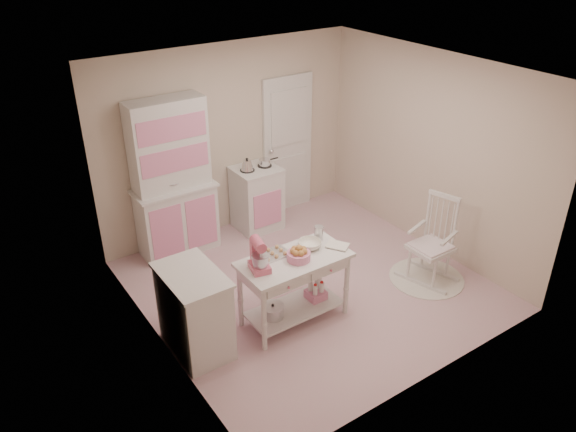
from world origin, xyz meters
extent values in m
plane|color=#C67C90|center=(0.00, 0.00, 0.00)|extent=(3.80, 3.80, 0.00)
cube|color=white|center=(0.00, 0.00, 2.60)|extent=(3.80, 3.80, 0.04)
cube|color=beige|center=(0.00, 1.90, 1.30)|extent=(3.80, 0.04, 2.60)
cube|color=beige|center=(0.00, -1.90, 1.30)|extent=(3.80, 0.04, 2.60)
cube|color=beige|center=(-1.90, 0.00, 1.30)|extent=(0.04, 3.80, 2.60)
cube|color=beige|center=(1.90, 0.00, 1.30)|extent=(0.04, 3.80, 2.60)
cube|color=silver|center=(0.95, 1.87, 1.02)|extent=(0.82, 0.05, 2.04)
cube|color=silver|center=(-0.95, 1.66, 1.04)|extent=(1.06, 0.50, 2.08)
cube|color=silver|center=(0.25, 1.61, 0.46)|extent=(0.62, 0.57, 0.92)
cube|color=silver|center=(-1.63, -0.24, 0.46)|extent=(0.54, 0.84, 0.92)
cylinder|color=white|center=(1.28, -0.71, 0.01)|extent=(0.92, 0.92, 0.01)
cube|color=silver|center=(1.28, -0.71, 0.55)|extent=(0.66, 0.82, 1.10)
cube|color=silver|center=(-0.53, -0.42, 0.40)|extent=(1.20, 0.60, 0.80)
cube|color=#D75A78|center=(-0.95, -0.40, 0.97)|extent=(0.25, 0.32, 0.34)
cube|color=silver|center=(-0.68, -0.24, 0.81)|extent=(0.34, 0.24, 0.02)
cylinder|color=pink|center=(-0.51, -0.47, 0.85)|extent=(0.25, 0.25, 0.09)
imported|color=white|center=(-0.27, -0.34, 0.84)|extent=(0.26, 0.26, 0.08)
cylinder|color=silver|center=(-0.09, -0.26, 0.89)|extent=(0.10, 0.10, 0.17)
imported|color=white|center=(-0.08, -0.54, 0.81)|extent=(0.28, 0.29, 0.02)
camera|label=1|loc=(-3.41, -4.51, 4.00)|focal=35.00mm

